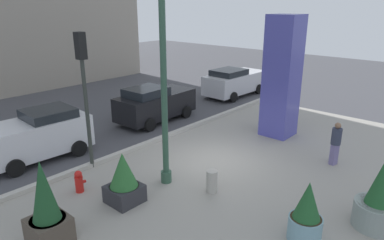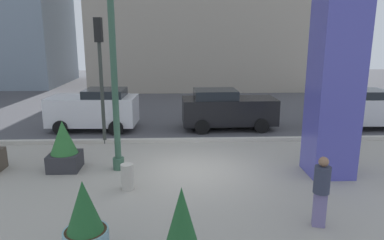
% 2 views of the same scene
% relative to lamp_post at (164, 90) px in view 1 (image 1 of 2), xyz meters
% --- Properties ---
extents(ground_plane, '(60.00, 60.00, 0.00)m').
position_rel_lamp_post_xyz_m(ground_plane, '(2.46, 3.81, -3.23)').
color(ground_plane, '#47474C').
extents(plaza_pavement, '(18.00, 10.00, 0.02)m').
position_rel_lamp_post_xyz_m(plaza_pavement, '(2.46, -2.19, -3.23)').
color(plaza_pavement, '#9E998E').
rests_on(plaza_pavement, ground_plane).
extents(curb_strip, '(18.00, 0.24, 0.16)m').
position_rel_lamp_post_xyz_m(curb_strip, '(2.46, 2.93, -3.15)').
color(curb_strip, '#B7B2A8').
rests_on(curb_strip, ground_plane).
extents(lamp_post, '(0.44, 0.44, 6.63)m').
position_rel_lamp_post_xyz_m(lamp_post, '(0.00, 0.00, 0.00)').
color(lamp_post, '#335642').
rests_on(lamp_post, ground_plane).
extents(art_pillar_blue, '(1.30, 1.30, 5.35)m').
position_rel_lamp_post_xyz_m(art_pillar_blue, '(6.61, -0.62, -0.56)').
color(art_pillar_blue, '#4C4CAD').
rests_on(art_pillar_blue, ground_plane).
extents(potted_plant_mid_plaza, '(1.19, 1.19, 2.04)m').
position_rel_lamp_post_xyz_m(potted_plant_mid_plaza, '(1.98, -6.05, -2.47)').
color(potted_plant_mid_plaza, gray).
rests_on(potted_plant_mid_plaza, ground_plane).
extents(potted_plant_by_pillar, '(0.96, 0.96, 1.63)m').
position_rel_lamp_post_xyz_m(potted_plant_by_pillar, '(-1.72, 0.06, -2.47)').
color(potted_plant_by_pillar, '#2D2D33').
rests_on(potted_plant_by_pillar, ground_plane).
extents(potted_plant_curbside, '(0.86, 0.86, 1.66)m').
position_rel_lamp_post_xyz_m(potted_plant_curbside, '(0.17, -4.85, -2.49)').
color(potted_plant_curbside, '#7AA8B7').
rests_on(potted_plant_curbside, ground_plane).
extents(potted_plant_near_left, '(0.93, 0.93, 2.28)m').
position_rel_lamp_post_xyz_m(potted_plant_near_left, '(-4.18, -0.03, -2.25)').
color(potted_plant_near_left, '#4C4238').
rests_on(potted_plant_near_left, ground_plane).
extents(fire_hydrant, '(0.36, 0.26, 0.75)m').
position_rel_lamp_post_xyz_m(fire_hydrant, '(-2.31, 1.63, -2.86)').
color(fire_hydrant, red).
rests_on(fire_hydrant, ground_plane).
extents(concrete_bollard, '(0.36, 0.36, 0.75)m').
position_rel_lamp_post_xyz_m(concrete_bollard, '(0.50, -1.57, -2.86)').
color(concrete_bollard, '#B2ADA3').
rests_on(concrete_bollard, ground_plane).
extents(traffic_light_corner, '(0.28, 0.42, 4.89)m').
position_rel_lamp_post_xyz_m(traffic_light_corner, '(-1.01, 2.88, 0.04)').
color(traffic_light_corner, '#333833').
rests_on(traffic_light_corner, ground_plane).
extents(car_far_lane, '(4.00, 2.20, 1.88)m').
position_rel_lamp_post_xyz_m(car_far_lane, '(-1.87, 5.12, -2.27)').
color(car_far_lane, silver).
rests_on(car_far_lane, ground_plane).
extents(car_passing_lane, '(4.32, 2.10, 1.84)m').
position_rel_lamp_post_xyz_m(car_passing_lane, '(4.23, 5.06, -2.31)').
color(car_passing_lane, black).
rests_on(car_passing_lane, ground_plane).
extents(car_curb_west, '(4.63, 2.15, 1.80)m').
position_rel_lamp_post_xyz_m(car_curb_west, '(11.15, 4.98, -2.31)').
color(car_curb_west, silver).
rests_on(car_curb_west, ground_plane).
extents(pedestrian_crossing, '(0.44, 0.44, 1.67)m').
position_rel_lamp_post_xyz_m(pedestrian_crossing, '(5.11, -3.75, -2.31)').
color(pedestrian_crossing, slate).
rests_on(pedestrian_crossing, ground_plane).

